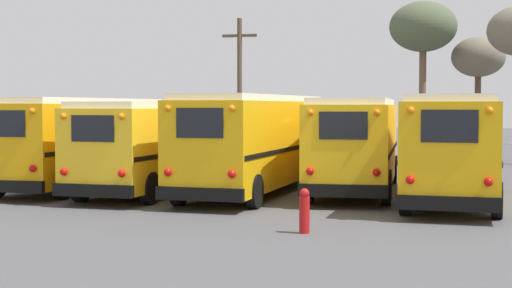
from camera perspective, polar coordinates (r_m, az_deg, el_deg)
ground_plane at (r=26.64m, az=0.13°, el=-3.49°), size 160.00×160.00×0.00m
school_bus_0 at (r=28.81m, az=-12.47°, el=0.37°), size 2.69×10.16×3.19m
school_bus_1 at (r=26.92m, az=-6.89°, el=0.09°), size 2.96×9.85×3.04m
school_bus_2 at (r=26.25m, az=-0.01°, el=0.30°), size 3.02×10.81×3.27m
school_bus_3 at (r=26.51m, az=7.26°, el=0.19°), size 2.91×9.45×3.15m
school_bus_4 at (r=24.61m, az=14.31°, el=-0.02°), size 2.90×9.84×3.23m
utility_pole at (r=40.02m, az=-1.20°, el=4.18°), size 1.80×0.25×7.36m
bare_tree_0 at (r=45.10m, az=15.86°, el=6.00°), size 2.94×2.94×6.71m
bare_tree_2 at (r=44.16m, az=12.06°, el=8.22°), size 3.67×3.67×8.61m
fence_line at (r=33.50m, az=3.06°, el=-0.49°), size 21.04×0.06×1.42m
fire_hydrant at (r=18.04m, az=3.54°, el=-4.86°), size 0.24×0.24×1.03m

